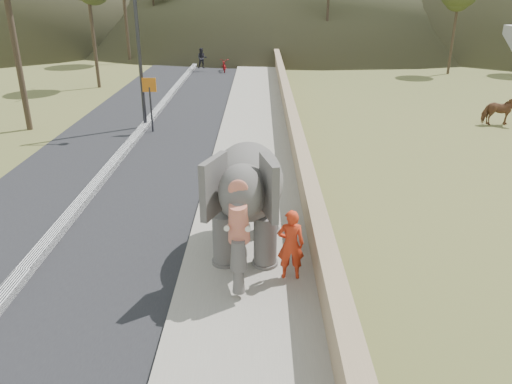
# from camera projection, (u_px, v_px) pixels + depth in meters

# --- Properties ---
(ground) EXTENTS (160.00, 160.00, 0.00)m
(ground) POSITION_uv_depth(u_px,v_px,m) (246.00, 288.00, 10.79)
(ground) COLOR olive
(ground) RESTS_ON ground
(road) EXTENTS (7.00, 120.00, 0.03)m
(road) POSITION_uv_depth(u_px,v_px,m) (129.00, 148.00, 20.06)
(road) COLOR black
(road) RESTS_ON ground
(median) EXTENTS (0.35, 120.00, 0.22)m
(median) POSITION_uv_depth(u_px,v_px,m) (128.00, 146.00, 20.02)
(median) COLOR black
(median) RESTS_ON ground
(walkway) EXTENTS (3.00, 120.00, 0.15)m
(walkway) POSITION_uv_depth(u_px,v_px,m) (253.00, 147.00, 20.00)
(walkway) COLOR #9E9687
(walkway) RESTS_ON ground
(parapet) EXTENTS (0.30, 120.00, 1.10)m
(parapet) POSITION_uv_depth(u_px,v_px,m) (294.00, 135.00, 19.81)
(parapet) COLOR tan
(parapet) RESTS_ON ground
(lamppost) EXTENTS (1.76, 0.36, 8.00)m
(lamppost) POSITION_uv_depth(u_px,v_px,m) (143.00, 16.00, 21.19)
(lamppost) COLOR #2B2A2F
(lamppost) RESTS_ON ground
(signboard) EXTENTS (0.60, 0.08, 2.40)m
(signboard) POSITION_uv_depth(u_px,v_px,m) (150.00, 95.00, 21.67)
(signboard) COLOR #2D2D33
(signboard) RESTS_ON ground
(cow) EXTENTS (1.64, 0.83, 1.35)m
(cow) POSITION_uv_depth(u_px,v_px,m) (501.00, 111.00, 23.14)
(cow) COLOR brown
(cow) RESTS_ON ground
(distant_car) EXTENTS (4.23, 1.71, 1.44)m
(distant_car) POSITION_uv_depth(u_px,v_px,m) (438.00, 51.00, 43.80)
(distant_car) COLOR #B8B7BF
(distant_car) RESTS_ON ground
(elephant_and_man) EXTENTS (2.29, 3.83, 2.70)m
(elephant_and_man) POSITION_uv_depth(u_px,v_px,m) (248.00, 196.00, 11.69)
(elephant_and_man) COLOR #625D58
(elephant_and_man) RESTS_ON ground
(motorcyclist) EXTENTS (2.51, 1.95, 1.75)m
(motorcyclist) POSITION_uv_depth(u_px,v_px,m) (217.00, 63.00, 37.70)
(motorcyclist) COLOR maroon
(motorcyclist) RESTS_ON ground
(trees) EXTENTS (48.68, 42.96, 9.31)m
(trees) POSITION_uv_depth(u_px,v_px,m) (296.00, 17.00, 35.19)
(trees) COLOR #473828
(trees) RESTS_ON ground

